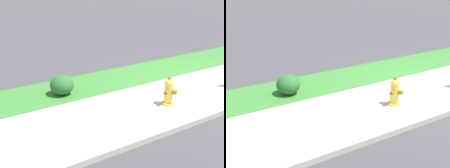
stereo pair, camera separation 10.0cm
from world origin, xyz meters
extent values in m
plane|color=#424247|center=(0.00, 0.00, 0.00)|extent=(120.00, 120.00, 0.00)
cube|color=#BCB7AD|center=(0.00, 0.00, 0.01)|extent=(18.00, 2.28, 0.01)
cube|color=#387A33|center=(0.00, 1.98, 0.00)|extent=(18.00, 1.68, 0.01)
cylinder|color=yellow|center=(-1.83, -0.20, 0.03)|extent=(0.31, 0.31, 0.05)
cylinder|color=yellow|center=(-1.83, -0.20, 0.29)|extent=(0.20, 0.20, 0.48)
sphere|color=yellow|center=(-1.83, -0.20, 0.53)|extent=(0.21, 0.21, 0.21)
cube|color=olive|center=(-1.83, -0.20, 0.65)|extent=(0.07, 0.07, 0.06)
cylinder|color=olive|center=(-1.70, -0.14, 0.35)|extent=(0.12, 0.12, 0.09)
cylinder|color=olive|center=(-1.97, -0.25, 0.35)|extent=(0.12, 0.12, 0.09)
cylinder|color=olive|center=(-1.77, -0.34, 0.35)|extent=(0.15, 0.14, 0.12)
ellipsoid|color=#28662D|center=(-3.65, 1.74, 0.25)|extent=(0.60, 0.60, 0.51)
camera|label=1|loc=(-6.61, -5.10, 3.02)|focal=50.00mm
camera|label=2|loc=(-6.53, -5.15, 3.02)|focal=50.00mm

